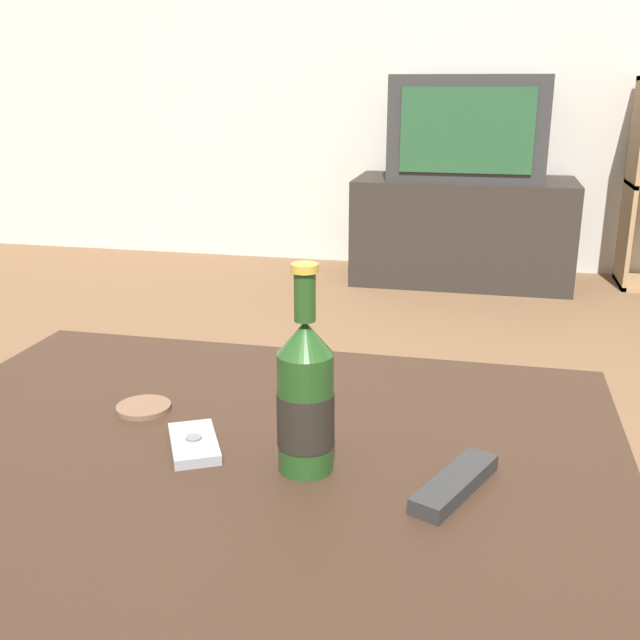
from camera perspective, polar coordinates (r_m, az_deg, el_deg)
coffee_table at (r=1.04m, az=-5.97°, el=-12.86°), size 1.01×0.80×0.45m
tv_stand at (r=3.63m, az=10.80°, el=6.71°), size 1.01×0.48×0.49m
television at (r=3.57m, az=11.24°, el=14.18°), size 0.69×0.45×0.46m
beer_bottle at (r=0.92m, az=-1.12°, el=-6.01°), size 0.07×0.07×0.26m
cell_phone at (r=1.02m, az=-9.59°, el=-9.26°), size 0.11×0.13×0.02m
remote_control at (r=0.92m, az=10.25°, el=-12.16°), size 0.10×0.16×0.02m
coaster at (r=1.15m, az=-13.29°, el=-6.51°), size 0.08×0.08×0.01m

